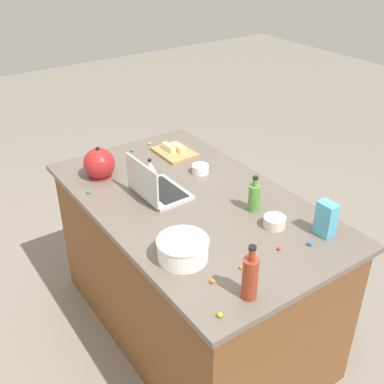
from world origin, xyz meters
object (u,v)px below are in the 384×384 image
ramekin_medium (200,169)px  candy_bag (326,219)px  bottle_soy (250,277)px  butter_stick_left (178,148)px  laptop (156,188)px  bottle_olive (254,197)px  kettle (99,164)px  butter_stick_right (169,147)px  cutting_board (175,152)px  ramekin_small (275,222)px  kitchen_timer (150,166)px  mixing_bowl_large (183,248)px

ramekin_medium → candy_bag: 0.84m
bottle_soy → butter_stick_left: bottle_soy is taller
laptop → bottle_olive: bearing=-140.5°
ramekin_medium → butter_stick_left: bearing=-7.6°
bottle_soy → kettle: (1.24, 0.05, -0.02)m
bottle_soy → butter_stick_right: bottle_soy is taller
laptop → cutting_board: size_ratio=1.20×
ramekin_small → cutting_board: bearing=-2.7°
laptop → kitchen_timer: 0.28m
bottle_soy → candy_bag: (0.12, -0.56, -0.01)m
laptop → candy_bag: (-0.75, -0.46, 0.04)m
butter_stick_left → ramekin_small: same height
laptop → bottle_soy: (-0.87, 0.10, 0.05)m
butter_stick_right → kitchen_timer: kitchen_timer is taller
cutting_board → bottle_soy: bearing=159.6°
kettle → butter_stick_right: kettle is taller
butter_stick_right → candy_bag: size_ratio=0.65×
bottle_soy → cutting_board: bearing=-20.4°
mixing_bowl_large → cutting_board: (0.90, -0.54, -0.04)m
laptop → butter_stick_left: size_ratio=2.85×
mixing_bowl_large → ramekin_medium: mixing_bowl_large is taller
ramekin_medium → kitchen_timer: bearing=51.4°
mixing_bowl_large → kettle: size_ratio=1.08×
butter_stick_left → butter_stick_right: same height
bottle_soy → bottle_olive: bearing=-42.8°
cutting_board → ramekin_medium: 0.30m
mixing_bowl_large → kitchen_timer: bearing=-20.6°
laptop → mixing_bowl_large: 0.55m
butter_stick_right → kitchen_timer: bearing=123.5°
butter_stick_right → candy_bag: bearing=-173.9°
butter_stick_left → ramekin_small: size_ratio=1.03×
laptop → kitchen_timer: size_ratio=4.08×
laptop → cutting_board: 0.52m
mixing_bowl_large → bottle_olive: 0.52m
bottle_olive → bottle_soy: (-0.47, 0.43, 0.02)m
cutting_board → ramekin_small: 0.95m
ramekin_small → kitchen_timer: size_ratio=1.39×
cutting_board → candy_bag: bearing=-174.9°
laptop → ramekin_small: 0.66m
ramekin_small → candy_bag: bearing=-140.8°
cutting_board → butter_stick_left: bearing=-108.2°
mixing_bowl_large → butter_stick_right: mixing_bowl_large is taller
mixing_bowl_large → ramekin_small: mixing_bowl_large is taller
kettle → ramekin_small: kettle is taller
bottle_soy → ramekin_medium: bearing=-25.2°
bottle_soy → candy_bag: 0.58m
mixing_bowl_large → candy_bag: bearing=-109.5°
butter_stick_right → mixing_bowl_large: bearing=150.9°
bottle_olive → cutting_board: bottle_olive is taller
ramekin_small → kitchen_timer: 0.86m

